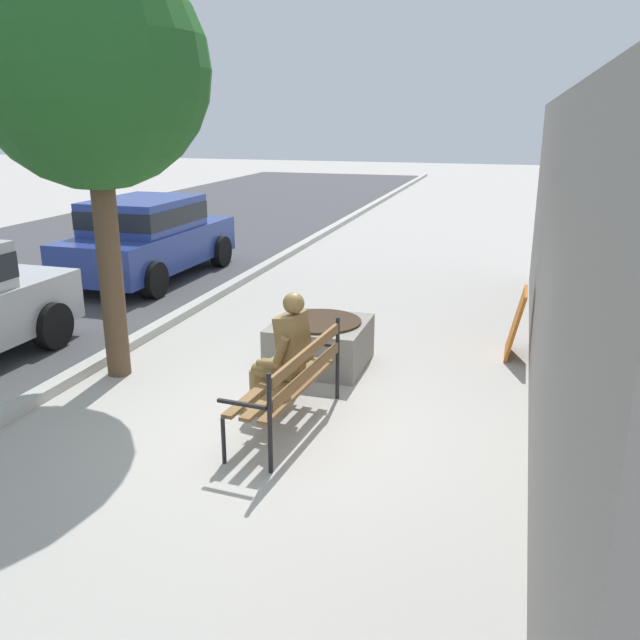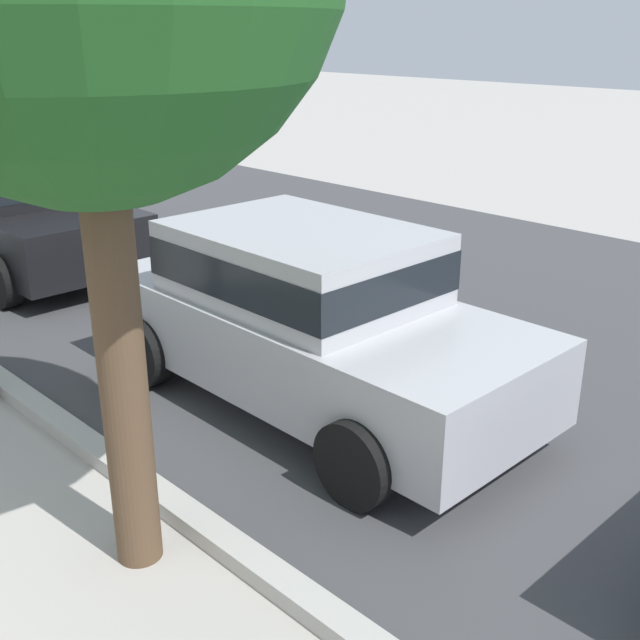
# 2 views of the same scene
# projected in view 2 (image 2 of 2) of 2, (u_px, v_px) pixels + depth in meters

# --- Properties ---
(street_surface) EXTENTS (60.00, 9.00, 0.01)m
(street_surface) POSITION_uv_depth(u_px,v_px,m) (486.00, 321.00, 8.69)
(street_surface) COLOR #424244
(street_surface) RESTS_ON ground
(curb_stone) EXTENTS (60.00, 0.20, 0.12)m
(curb_stone) POSITION_uv_depth(u_px,v_px,m) (129.00, 473.00, 5.65)
(curb_stone) COLOR #B2AFA8
(curb_stone) RESTS_ON ground
(parked_car_black) EXTENTS (4.12, 1.96, 1.56)m
(parked_car_black) POSITION_uv_depth(u_px,v_px,m) (17.00, 207.00, 10.33)
(parked_car_black) COLOR black
(parked_car_black) RESTS_ON ground
(parked_car_silver) EXTENTS (4.12, 1.96, 1.56)m
(parked_car_silver) POSITION_uv_depth(u_px,v_px,m) (308.00, 311.00, 6.59)
(parked_car_silver) COLOR #B7B7BC
(parked_car_silver) RESTS_ON ground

